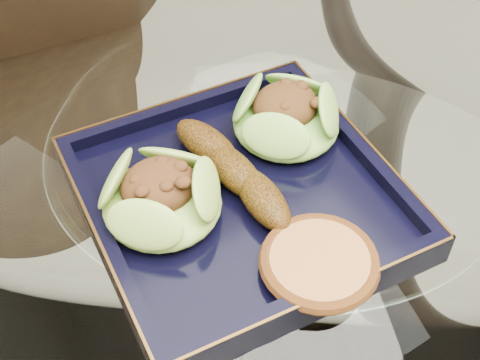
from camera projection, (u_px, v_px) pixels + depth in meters
dining_table at (269, 268)px, 0.78m from camera, size 1.13×1.13×0.77m
dining_chair at (94, 181)px, 1.03m from camera, size 0.44×0.44×0.86m
navy_plate at (240, 202)px, 0.62m from camera, size 0.29×0.29×0.02m
lettuce_wrap_left at (161, 199)px, 0.58m from camera, size 0.14×0.14×0.04m
lettuce_wrap_right at (286, 119)px, 0.65m from camera, size 0.13×0.13×0.04m
roasted_plantain at (234, 170)px, 0.61m from camera, size 0.05×0.16×0.03m
crumb_patty at (319, 264)px, 0.55m from camera, size 0.12×0.12×0.02m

